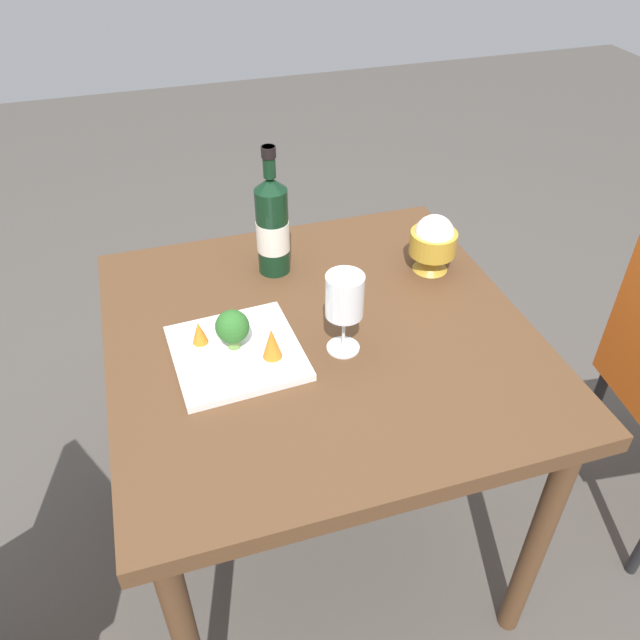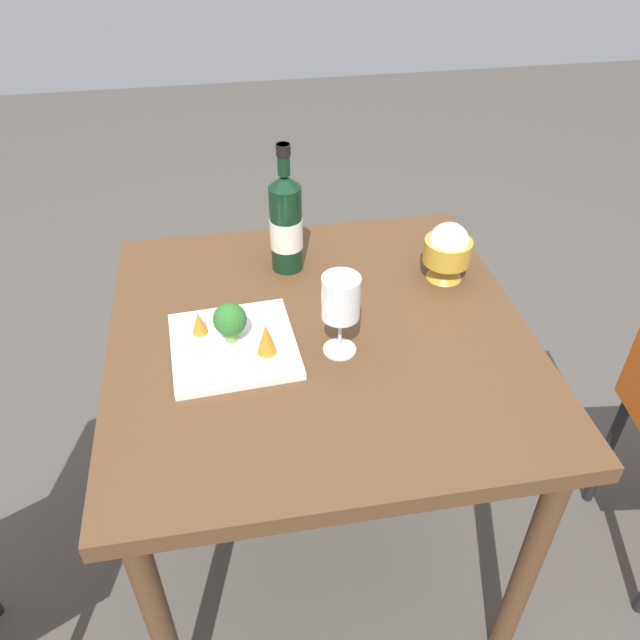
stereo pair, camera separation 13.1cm
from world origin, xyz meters
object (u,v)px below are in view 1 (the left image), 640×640
at_px(serving_plate, 237,353).
at_px(broccoli_floret, 232,327).
at_px(carrot_garnish_right, 199,332).
at_px(wine_bottle, 272,225).
at_px(rice_bowl, 433,242).
at_px(carrot_garnish_left, 272,343).
at_px(wine_glass, 345,298).

height_order(serving_plate, broccoli_floret, broccoli_floret).
bearing_deg(carrot_garnish_right, wine_bottle, -132.15).
relative_size(wine_bottle, broccoli_floret, 3.63).
bearing_deg(rice_bowl, wine_bottle, -16.43).
bearing_deg(serving_plate, broccoli_floret, -81.64).
xyz_separation_m(carrot_garnish_left, carrot_garnish_right, (0.13, -0.09, -0.01)).
bearing_deg(carrot_garnish_left, wine_glass, 179.40).
height_order(wine_bottle, wine_glass, wine_bottle).
bearing_deg(rice_bowl, carrot_garnish_right, 12.74).
bearing_deg(wine_glass, broccoli_floret, -13.89).
distance_m(serving_plate, carrot_garnish_right, 0.09).
bearing_deg(broccoli_floret, wine_bottle, -119.09).
distance_m(rice_bowl, carrot_garnish_right, 0.59).
distance_m(wine_bottle, wine_glass, 0.33).
height_order(wine_bottle, rice_bowl, wine_bottle).
bearing_deg(broccoli_floret, carrot_garnish_left, 142.36).
relative_size(wine_glass, rice_bowl, 1.26).
height_order(wine_bottle, broccoli_floret, wine_bottle).
bearing_deg(serving_plate, carrot_garnish_right, -34.70).
relative_size(wine_bottle, carrot_garnish_right, 5.99).
bearing_deg(wine_bottle, broccoli_floret, 60.91).
bearing_deg(carrot_garnish_right, wine_glass, 162.68).
relative_size(rice_bowl, broccoli_floret, 1.65).
relative_size(serving_plate, broccoli_floret, 3.09).
relative_size(wine_bottle, carrot_garnish_left, 4.54).
bearing_deg(rice_bowl, wine_glass, 36.24).
bearing_deg(broccoli_floret, rice_bowl, -162.24).
relative_size(wine_glass, carrot_garnish_left, 2.61).
xyz_separation_m(wine_bottle, broccoli_floret, (0.15, 0.27, -0.06)).
bearing_deg(wine_glass, serving_plate, -11.06).
height_order(wine_glass, serving_plate, wine_glass).
xyz_separation_m(wine_bottle, carrot_garnish_left, (0.08, 0.32, -0.07)).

